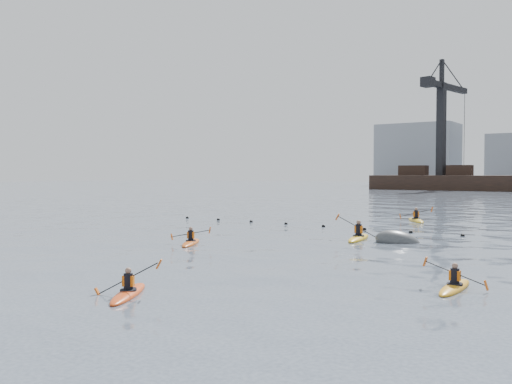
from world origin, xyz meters
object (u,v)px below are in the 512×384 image
(kayaker_2, at_px, (191,242))
(kayaker_5, at_px, (416,220))
(kayaker_0, at_px, (128,292))
(kayaker_1, at_px, (455,286))
(kayaker_3, at_px, (359,237))
(mooring_buoy, at_px, (398,242))

(kayaker_2, relative_size, kayaker_5, 0.86)
(kayaker_0, height_order, kayaker_5, kayaker_5)
(kayaker_1, height_order, kayaker_3, kayaker_3)
(kayaker_3, relative_size, mooring_buoy, 1.60)
(kayaker_0, bearing_deg, kayaker_5, 61.03)
(kayaker_5, bearing_deg, kayaker_3, -116.89)
(kayaker_3, distance_m, kayaker_5, 12.65)
(kayaker_1, bearing_deg, kayaker_2, 165.69)
(kayaker_1, bearing_deg, kayaker_0, -140.91)
(kayaker_2, bearing_deg, kayaker_0, -86.88)
(kayaker_3, bearing_deg, kayaker_0, -101.53)
(kayaker_2, distance_m, mooring_buoy, 10.68)
(kayaker_3, bearing_deg, kayaker_2, -144.67)
(kayaker_5, bearing_deg, mooring_buoy, -107.19)
(kayaker_1, relative_size, mooring_buoy, 1.22)
(kayaker_0, xyz_separation_m, kayaker_1, (7.65, 6.31, -0.00))
(kayaker_2, relative_size, mooring_buoy, 1.27)
(kayaker_3, xyz_separation_m, kayaker_5, (-0.99, 12.61, -0.00))
(kayaker_1, height_order, kayaker_2, kayaker_1)
(kayaker_1, xyz_separation_m, kayaker_5, (-8.60, 22.61, 0.02))
(kayaker_1, xyz_separation_m, mooring_buoy, (-5.42, 10.00, -0.09))
(kayaker_1, distance_m, kayaker_5, 24.19)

